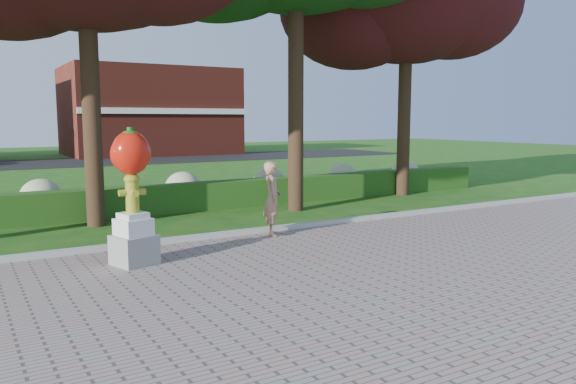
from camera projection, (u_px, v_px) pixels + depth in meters
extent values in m
plane|color=#165014|center=(289.00, 270.00, 9.83)|extent=(100.00, 100.00, 0.00)
cube|color=gray|center=(469.00, 348.00, 6.42)|extent=(40.00, 14.00, 0.04)
cube|color=#ADADA5|center=(220.00, 236.00, 12.38)|extent=(40.00, 0.18, 0.15)
cube|color=#1D4E16|center=(162.00, 199.00, 15.75)|extent=(24.00, 0.70, 0.80)
ellipsoid|color=#B7B88D|center=(41.00, 197.00, 15.06)|extent=(1.10, 1.10, 0.99)
ellipsoid|color=#B7B88D|center=(183.00, 188.00, 17.09)|extent=(1.10, 1.10, 0.99)
ellipsoid|color=#B7B88D|center=(269.00, 182.00, 18.61)|extent=(1.10, 1.10, 0.99)
ellipsoid|color=#B7B88D|center=(342.00, 178.00, 20.13)|extent=(1.10, 1.10, 0.99)
ellipsoid|color=#B7B88D|center=(405.00, 173.00, 21.65)|extent=(1.10, 1.10, 0.99)
cube|color=black|center=(50.00, 163.00, 33.69)|extent=(50.00, 8.00, 0.02)
cube|color=maroon|center=(150.00, 112.00, 42.45)|extent=(12.00, 8.00, 6.40)
cylinder|color=black|center=(91.00, 100.00, 13.54)|extent=(0.44, 0.44, 6.16)
cylinder|color=black|center=(296.00, 83.00, 15.83)|extent=(0.44, 0.44, 7.28)
cylinder|color=black|center=(404.00, 110.00, 19.30)|extent=(0.44, 0.44, 5.88)
ellipsoid|color=black|center=(354.00, 9.00, 18.79)|extent=(5.04, 5.04, 4.03)
ellipsoid|color=black|center=(452.00, 4.00, 19.05)|extent=(4.62, 4.62, 3.70)
cube|color=gray|center=(134.00, 250.00, 10.04)|extent=(0.83, 0.83, 0.53)
cube|color=silver|center=(133.00, 227.00, 9.98)|extent=(0.67, 0.67, 0.30)
cube|color=silver|center=(133.00, 216.00, 9.96)|extent=(0.53, 0.53, 0.11)
cylinder|color=olive|center=(132.00, 196.00, 9.91)|extent=(0.24, 0.24, 0.60)
ellipsoid|color=olive|center=(132.00, 179.00, 9.87)|extent=(0.28, 0.28, 0.19)
cylinder|color=olive|center=(122.00, 193.00, 9.82)|extent=(0.13, 0.12, 0.12)
cylinder|color=olive|center=(142.00, 192.00, 9.99)|extent=(0.13, 0.12, 0.12)
cylinder|color=olive|center=(135.00, 193.00, 9.77)|extent=(0.13, 0.13, 0.13)
cylinder|color=olive|center=(132.00, 174.00, 9.86)|extent=(0.09, 0.09, 0.05)
ellipsoid|color=red|center=(131.00, 153.00, 9.81)|extent=(0.67, 0.60, 0.78)
ellipsoid|color=red|center=(120.00, 155.00, 9.72)|extent=(0.33, 0.33, 0.49)
ellipsoid|color=red|center=(142.00, 154.00, 9.91)|extent=(0.33, 0.33, 0.49)
cylinder|color=#166317|center=(130.00, 131.00, 9.76)|extent=(0.11, 0.11, 0.13)
ellipsoid|color=#166317|center=(130.00, 133.00, 9.77)|extent=(0.26, 0.26, 0.09)
imported|color=tan|center=(272.00, 199.00, 12.50)|extent=(0.61, 0.71, 1.66)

